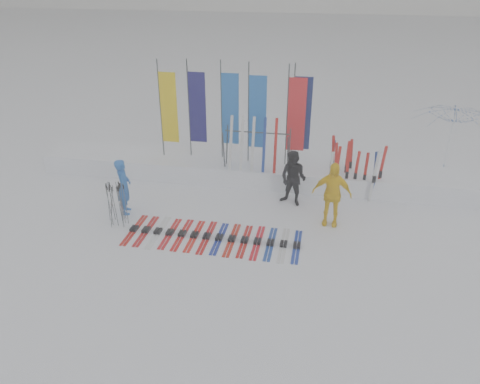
% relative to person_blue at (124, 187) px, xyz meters
% --- Properties ---
extents(ground, '(120.00, 120.00, 0.00)m').
position_rel_person_blue_xyz_m(ground, '(3.15, -1.68, -0.82)').
color(ground, white).
rests_on(ground, ground).
extents(snow_bank, '(14.00, 1.60, 0.60)m').
position_rel_person_blue_xyz_m(snow_bank, '(3.15, 2.92, -0.52)').
color(snow_bank, white).
rests_on(snow_bank, ground).
extents(person_blue, '(0.56, 0.69, 1.63)m').
position_rel_person_blue_xyz_m(person_blue, '(0.00, 0.00, 0.00)').
color(person_blue, blue).
rests_on(person_blue, ground).
extents(person_black, '(0.98, 0.88, 1.66)m').
position_rel_person_blue_xyz_m(person_black, '(4.64, 1.42, 0.01)').
color(person_black, black).
rests_on(person_black, ground).
extents(person_yellow, '(1.09, 0.52, 1.81)m').
position_rel_person_blue_xyz_m(person_yellow, '(5.75, 0.44, 0.09)').
color(person_yellow, yellow).
rests_on(person_yellow, ground).
extents(tent_canopy, '(2.91, 2.96, 2.46)m').
position_rel_person_blue_xyz_m(tent_canopy, '(9.44, 4.33, 0.41)').
color(tent_canopy, white).
rests_on(tent_canopy, ground).
extents(ski_row, '(4.54, 1.69, 0.07)m').
position_rel_person_blue_xyz_m(ski_row, '(2.79, -0.91, -0.78)').
color(ski_row, red).
rests_on(ski_row, ground).
extents(pole_cluster, '(0.58, 0.52, 1.24)m').
position_rel_person_blue_xyz_m(pole_cluster, '(0.04, -0.65, -0.22)').
color(pole_cluster, '#595B60').
rests_on(pole_cluster, ground).
extents(feather_flags, '(4.86, 0.25, 3.20)m').
position_rel_person_blue_xyz_m(feather_flags, '(2.74, 3.11, 1.43)').
color(feather_flags, '#383A3F').
rests_on(feather_flags, ground).
extents(ski_rack, '(2.04, 0.80, 1.23)m').
position_rel_person_blue_xyz_m(ski_rack, '(3.38, 2.52, 0.57)').
color(ski_rack, '#383A3F').
rests_on(ski_rack, ground).
extents(upright_skis, '(1.56, 1.06, 1.69)m').
position_rel_person_blue_xyz_m(upright_skis, '(6.29, 2.50, -0.03)').
color(upright_skis, navy).
rests_on(upright_skis, ground).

